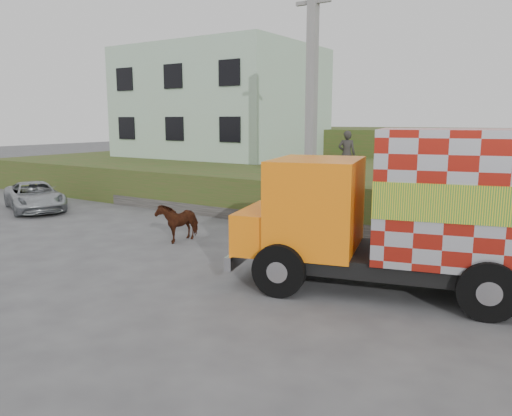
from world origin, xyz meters
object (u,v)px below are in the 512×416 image
Objects in this scene: utility_pole at (311,103)px; pedestrian at (347,154)px; cargo_truck at (442,211)px; suv at (35,196)px; cow at (178,221)px.

utility_pole is 4.78× the size of pedestrian.
cargo_truck is 1.97× the size of suv.
suv is 12.27m from pedestrian.
suv is 2.40× the size of pedestrian.
cow reaches higher than suv.
cargo_truck is at bearing -70.67° from suv.
utility_pole is 1.01× the size of cargo_truck.
cow is at bearing 44.72° from pedestrian.
pedestrian is (0.49, 1.88, -1.74)m from utility_pole.
cargo_truck reaches higher than pedestrian.
utility_pole reaches higher than suv.
cargo_truck is at bearing -2.33° from cow.
suv is (-10.48, -3.33, -3.52)m from utility_pole.
pedestrian reaches higher than suv.
utility_pole is 11.54m from suv.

